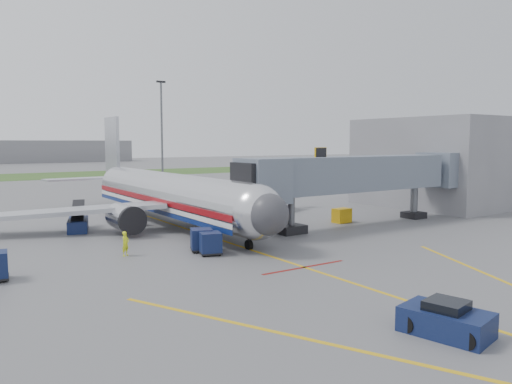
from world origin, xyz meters
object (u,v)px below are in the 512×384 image
ramp_worker (125,244)px  belt_loader (78,224)px  airliner (169,194)px  pushback_tug (446,320)px

ramp_worker → belt_loader: bearing=59.2°
airliner → pushback_tug: 30.38m
airliner → pushback_tug: size_ratio=10.05×
belt_loader → ramp_worker: (0.13, -11.28, 0.22)m
pushback_tug → ramp_worker: (-5.64, 19.76, 0.24)m
belt_loader → ramp_worker: size_ratio=3.07×
pushback_tug → airliner: bearing=86.1°
airliner → ramp_worker: airliner is taller
airliner → belt_loader: size_ratio=7.30×
belt_loader → pushback_tug: bearing=-79.5°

